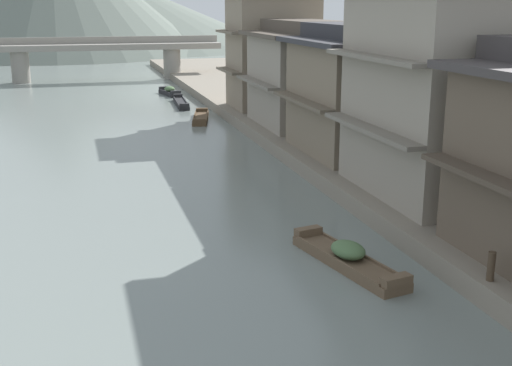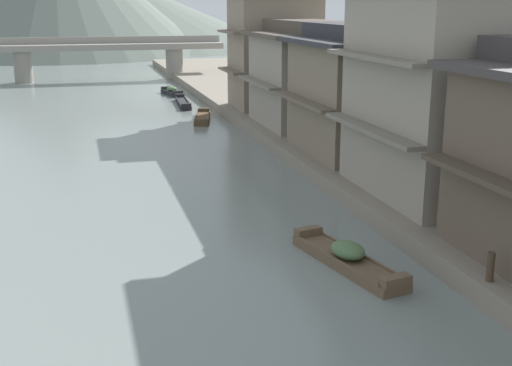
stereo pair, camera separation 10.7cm
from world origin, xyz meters
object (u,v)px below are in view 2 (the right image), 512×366
object	(u,v)px
house_waterfront_far	(303,74)
stone_bridge	(100,52)
boat_moored_nearest	(347,258)
boat_moored_third	(172,92)
house_waterfront_tall	(440,81)
house_waterfront_end	(274,45)
mooring_post_dock_mid	(490,267)
boat_moored_far	(183,103)
boat_moored_second	(202,118)
house_waterfront_narrow	(352,91)

from	to	relation	value
house_waterfront_far	stone_bridge	bearing A→B (deg)	107.27
boat_moored_nearest	boat_moored_third	distance (m)	40.73
boat_moored_nearest	house_waterfront_tall	world-z (taller)	house_waterfront_tall
house_waterfront_end	mooring_post_dock_mid	world-z (taller)	house_waterfront_end
boat_moored_nearest	house_waterfront_far	distance (m)	21.19
boat_moored_far	house_waterfront_far	xyz separation A→B (m)	(5.05, -14.23, 3.51)
boat_moored_nearest	house_waterfront_end	distance (m)	28.42
house_waterfront_end	boat_moored_third	bearing A→B (deg)	111.89
boat_moored_third	boat_moored_far	xyz separation A→B (m)	(-0.01, -6.32, -0.12)
boat_moored_third	house_waterfront_tall	xyz separation A→B (m)	(4.98, -36.12, 4.69)
boat_moored_second	boat_moored_far	bearing A→B (deg)	91.42
boat_moored_second	house_waterfront_narrow	world-z (taller)	house_waterfront_narrow
boat_moored_second	stone_bridge	size ratio (longest dim) A/B	0.20
house_waterfront_tall	boat_moored_third	bearing A→B (deg)	97.85
boat_moored_third	house_waterfront_far	xyz separation A→B (m)	(5.04, -20.54, 3.39)
boat_moored_third	house_waterfront_narrow	distance (m)	29.14
house_waterfront_far	house_waterfront_end	xyz separation A→B (m)	(0.31, 7.24, 1.31)
mooring_post_dock_mid	stone_bridge	size ratio (longest dim) A/B	0.03
boat_moored_far	house_waterfront_end	size ratio (longest dim) A/B	0.67
house_waterfront_far	house_waterfront_tall	bearing A→B (deg)	-90.22
boat_moored_nearest	house_waterfront_tall	distance (m)	8.52
house_waterfront_tall	boat_moored_far	bearing A→B (deg)	99.50
house_waterfront_tall	house_waterfront_end	xyz separation A→B (m)	(0.37, 22.82, 0.02)
boat_moored_third	mooring_post_dock_mid	world-z (taller)	mooring_post_dock_mid
boat_moored_second	house_waterfront_end	xyz separation A→B (m)	(5.17, 0.32, 4.83)
house_waterfront_tall	house_waterfront_far	world-z (taller)	house_waterfront_tall
house_waterfront_far	boat_moored_far	bearing A→B (deg)	109.54
house_waterfront_narrow	stone_bridge	distance (m)	43.03
boat_moored_far	house_waterfront_end	xyz separation A→B (m)	(5.36, -6.99, 4.82)
house_waterfront_narrow	boat_moored_far	bearing A→B (deg)	102.11
house_waterfront_end	mooring_post_dock_mid	distance (m)	31.28
boat_moored_nearest	boat_moored_far	size ratio (longest dim) A/B	0.85
boat_moored_nearest	boat_moored_third	size ratio (longest dim) A/B	1.34
boat_moored_far	house_waterfront_narrow	size ratio (longest dim) A/B	0.76
house_waterfront_end	boat_moored_far	bearing A→B (deg)	127.46
house_waterfront_narrow	house_waterfront_end	xyz separation A→B (m)	(0.58, 15.24, 1.31)
house_waterfront_narrow	house_waterfront_tall	bearing A→B (deg)	-88.34
boat_moored_third	house_waterfront_far	distance (m)	21.42
house_waterfront_narrow	mooring_post_dock_mid	xyz separation A→B (m)	(-2.64, -15.62, -2.60)
boat_moored_second	boat_moored_third	world-z (taller)	boat_moored_third
boat_moored_nearest	house_waterfront_narrow	bearing A→B (deg)	66.91
stone_bridge	boat_moored_second	bearing A→B (deg)	-78.16
boat_moored_nearest	boat_moored_far	world-z (taller)	boat_moored_nearest
house_waterfront_tall	stone_bridge	size ratio (longest dim) A/B	0.34
boat_moored_far	house_waterfront_far	bearing A→B (deg)	-70.46
boat_moored_third	stone_bridge	distance (m)	14.56
boat_moored_nearest	stone_bridge	world-z (taller)	stone_bridge
house_waterfront_end	house_waterfront_far	bearing A→B (deg)	-92.42
house_waterfront_narrow	stone_bridge	xyz separation A→B (m)	(-10.22, 41.79, -0.81)
boat_moored_second	house_waterfront_far	xyz separation A→B (m)	(4.87, -6.92, 3.52)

